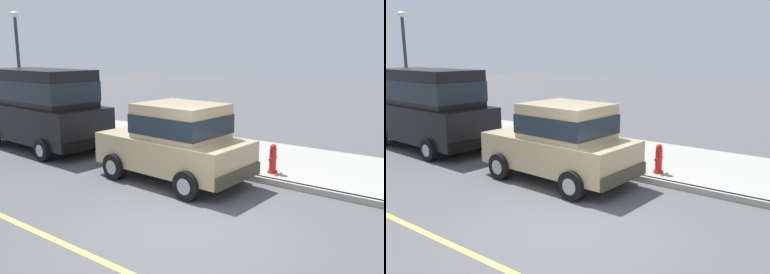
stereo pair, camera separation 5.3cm
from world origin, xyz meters
The scene contains 9 objects.
ground_plane centered at (0.00, 0.00, 0.00)m, with size 80.00×80.00×0.00m, color #4C4C4F.
curb centered at (3.20, 0.00, 0.07)m, with size 0.16×64.00×0.14m, color gray.
sidewalk centered at (5.00, 0.00, 0.07)m, with size 3.60×64.00×0.14m, color #99968E.
lane_centre_line centered at (-1.60, 0.00, 0.00)m, with size 0.12×57.60×0.01m, color #E0D64C.
car_tan_hatchback centered at (2.08, 1.84, 0.98)m, with size 2.06×3.86×1.88m.
car_black_van centered at (2.20, 7.46, 1.39)m, with size 2.25×4.96×2.52m.
dog_black centered at (4.74, 2.59, 0.43)m, with size 0.75×0.29×0.49m.
fire_hydrant centered at (3.65, 0.08, 0.48)m, with size 0.34×0.24×0.72m.
street_lamp centered at (3.55, 10.91, 2.91)m, with size 0.36×0.36×4.42m.
Camera 2 is at (-5.18, -4.17, 3.04)m, focal length 38.12 mm.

